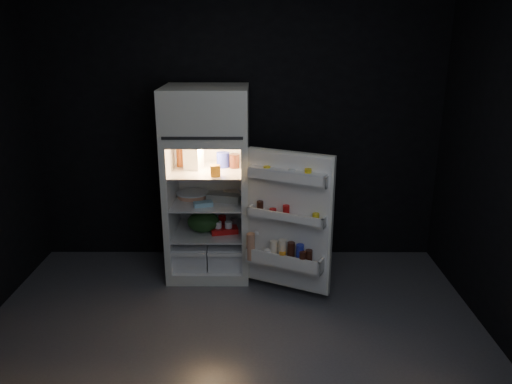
{
  "coord_description": "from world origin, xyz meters",
  "views": [
    {
      "loc": [
        0.19,
        -3.15,
        2.25
      ],
      "look_at": [
        0.18,
        1.0,
        0.9
      ],
      "focal_mm": 35.0,
      "sensor_mm": 36.0,
      "label": 1
    }
  ],
  "objects_px": {
    "milk_jug": "(194,156)",
    "egg_carton": "(224,198)",
    "refrigerator": "(208,176)",
    "fridge_door": "(288,224)",
    "yogurt_tray": "(224,230)"
  },
  "relations": [
    {
      "from": "egg_carton",
      "to": "yogurt_tray",
      "type": "bearing_deg",
      "value": -74.9
    },
    {
      "from": "fridge_door",
      "to": "yogurt_tray",
      "type": "height_order",
      "value": "fridge_door"
    },
    {
      "from": "refrigerator",
      "to": "fridge_door",
      "type": "relative_size",
      "value": 1.46
    },
    {
      "from": "milk_jug",
      "to": "yogurt_tray",
      "type": "relative_size",
      "value": 0.96
    },
    {
      "from": "refrigerator",
      "to": "milk_jug",
      "type": "distance_m",
      "value": 0.23
    },
    {
      "from": "refrigerator",
      "to": "yogurt_tray",
      "type": "bearing_deg",
      "value": -35.76
    },
    {
      "from": "refrigerator",
      "to": "fridge_door",
      "type": "height_order",
      "value": "refrigerator"
    },
    {
      "from": "refrigerator",
      "to": "milk_jug",
      "type": "height_order",
      "value": "refrigerator"
    },
    {
      "from": "refrigerator",
      "to": "milk_jug",
      "type": "xyz_separation_m",
      "value": [
        -0.13,
        -0.01,
        0.19
      ]
    },
    {
      "from": "milk_jug",
      "to": "egg_carton",
      "type": "bearing_deg",
      "value": 5.62
    },
    {
      "from": "refrigerator",
      "to": "egg_carton",
      "type": "height_order",
      "value": "refrigerator"
    },
    {
      "from": "fridge_door",
      "to": "refrigerator",
      "type": "bearing_deg",
      "value": 143.13
    },
    {
      "from": "refrigerator",
      "to": "fridge_door",
      "type": "bearing_deg",
      "value": -36.87
    },
    {
      "from": "milk_jug",
      "to": "yogurt_tray",
      "type": "bearing_deg",
      "value": -2.46
    },
    {
      "from": "fridge_door",
      "to": "egg_carton",
      "type": "relative_size",
      "value": 3.88
    }
  ]
}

